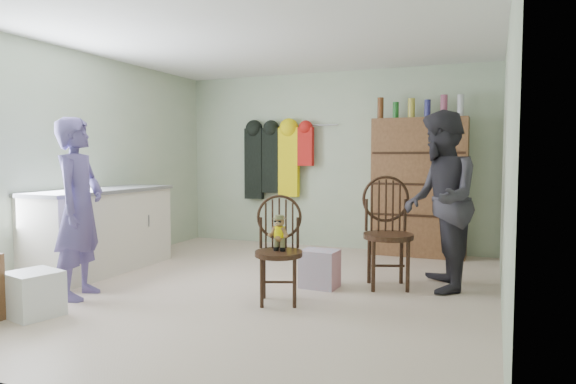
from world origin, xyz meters
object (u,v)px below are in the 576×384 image
at_px(chair_far, 387,227).
at_px(dresser, 419,186).
at_px(counter, 102,230).
at_px(chair_front, 279,243).

height_order(chair_far, dresser, dresser).
distance_m(counter, chair_front, 2.37).
xyz_separation_m(chair_far, dresser, (0.07, 1.74, 0.32)).
bearing_deg(counter, dresser, 35.69).
xyz_separation_m(chair_front, dresser, (0.86, 2.66, 0.38)).
relative_size(chair_far, dresser, 0.54).
bearing_deg(dresser, chair_far, -92.27).
relative_size(counter, chair_far, 1.67).
xyz_separation_m(counter, dresser, (3.20, 2.30, 0.44)).
xyz_separation_m(chair_front, chair_far, (0.79, 0.92, 0.06)).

